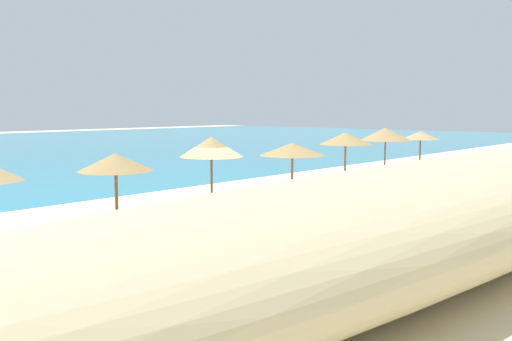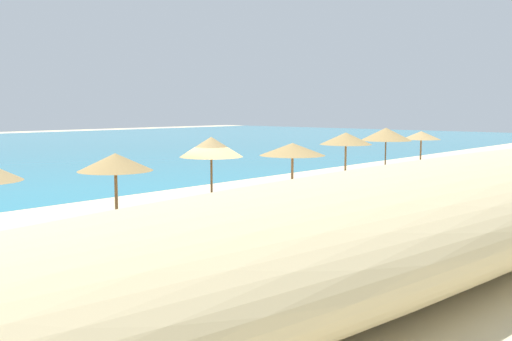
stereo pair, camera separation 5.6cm
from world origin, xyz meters
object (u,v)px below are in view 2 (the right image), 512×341
beach_umbrella_4 (211,147)px  lounge_chair_1 (311,196)px  beach_umbrella_3 (115,162)px  beach_umbrella_6 (346,139)px  beach_umbrella_5 (292,149)px  beach_ball (494,178)px  beach_umbrella_8 (421,135)px  lounge_chair_0 (32,253)px  beach_umbrella_7 (386,134)px

beach_umbrella_4 → lounge_chair_1: bearing=-15.0°
beach_umbrella_3 → beach_umbrella_6: size_ratio=0.91×
lounge_chair_1 → beach_umbrella_5: bearing=42.8°
lounge_chair_1 → beach_ball: size_ratio=4.86×
beach_umbrella_8 → beach_ball: size_ratio=8.35×
beach_umbrella_8 → lounge_chair_0: size_ratio=1.58×
beach_umbrella_4 → lounge_chair_1: (4.23, -1.13, -2.06)m
beach_umbrella_5 → beach_ball: 13.69m
lounge_chair_1 → beach_umbrella_7: bearing=-51.8°
lounge_chair_1 → beach_umbrella_8: bearing=-54.3°
beach_umbrella_7 → beach_umbrella_8: 4.12m
beach_umbrella_3 → beach_umbrella_4: size_ratio=0.88×
beach_umbrella_5 → beach_umbrella_8: beach_umbrella_8 is taller
beach_umbrella_7 → lounge_chair_0: size_ratio=1.76×
lounge_chair_0 → lounge_chair_1: 11.36m
beach_umbrella_4 → beach_umbrella_5: 4.07m
lounge_chair_1 → beach_ball: lounge_chair_1 is taller
beach_umbrella_7 → beach_umbrella_8: bearing=1.1°
beach_umbrella_5 → beach_umbrella_7: 8.08m
beach_umbrella_5 → lounge_chair_0: 11.37m
beach_umbrella_7 → lounge_chair_1: bearing=-171.7°
beach_umbrella_6 → beach_umbrella_7: beach_umbrella_7 is taller
beach_ball → lounge_chair_0: bearing=174.5°
beach_umbrella_6 → beach_umbrella_8: size_ratio=1.08×
lounge_chair_0 → beach_ball: bearing=-97.0°
beach_umbrella_3 → beach_ball: bearing=-10.0°
beach_umbrella_7 → lounge_chair_1: (-7.89, -1.16, -2.10)m
beach_umbrella_3 → beach_ball: size_ratio=8.17×
beach_umbrella_4 → lounge_chair_0: bearing=-169.8°
beach_umbrella_5 → beach_umbrella_6: beach_umbrella_6 is taller
beach_umbrella_7 → beach_umbrella_3: bearing=179.8°
beach_umbrella_5 → beach_umbrella_6: (4.00, 0.12, 0.26)m
beach_umbrella_4 → beach_umbrella_6: bearing=-1.7°
beach_umbrella_6 → beach_ball: bearing=-20.3°
beach_umbrella_4 → beach_umbrella_5: beach_umbrella_4 is taller
beach_umbrella_5 → lounge_chair_1: beach_umbrella_5 is taller
beach_umbrella_3 → lounge_chair_0: (-3.30, -1.35, -1.86)m
beach_umbrella_5 → beach_umbrella_6: bearing=1.7°
lounge_chair_0 → beach_umbrella_5: bearing=-86.9°
beach_umbrella_6 → beach_umbrella_3: bearing=178.5°
beach_umbrella_5 → beach_umbrella_7: size_ratio=0.91×
beach_umbrella_4 → beach_umbrella_5: (4.05, -0.36, -0.28)m
beach_umbrella_5 → lounge_chair_0: (-11.18, -0.92, -1.84)m
beach_umbrella_6 → lounge_chair_1: bearing=-166.8°
beach_umbrella_5 → beach_umbrella_4: bearing=174.9°
beach_umbrella_3 → beach_umbrella_8: 20.05m
beach_umbrella_7 → beach_ball: 6.68m
beach_umbrella_7 → lounge_chair_1: 8.24m
beach_umbrella_7 → lounge_chair_1: beach_umbrella_7 is taller
beach_umbrella_4 → lounge_chair_0: beach_umbrella_4 is taller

